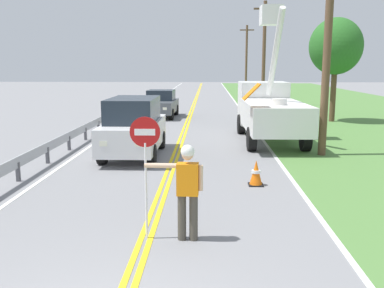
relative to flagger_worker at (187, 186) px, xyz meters
name	(u,v)px	position (x,y,z in m)	size (l,w,h in m)	color
centerline_yellow_left	(186,123)	(-0.88, 16.62, -1.04)	(0.11, 110.00, 0.01)	yellow
centerline_yellow_right	(189,123)	(-0.70, 16.62, -1.04)	(0.11, 110.00, 0.01)	yellow
edge_line_right	(251,123)	(2.81, 16.62, -1.04)	(0.12, 110.00, 0.01)	silver
edge_line_left	(124,123)	(-4.39, 16.62, -1.04)	(0.12, 110.00, 0.01)	silver
flagger_worker	(187,186)	(0.00, 0.00, 0.00)	(1.09, 0.26, 1.83)	#474238
stop_sign_paddle	(145,150)	(-0.77, 0.03, 0.66)	(0.56, 0.04, 2.33)	silver
utility_bucket_truck	(269,108)	(3.04, 11.25, 0.38)	(2.67, 6.85, 5.73)	white
oncoming_suv_nearest	(134,127)	(-2.29, 7.65, 0.01)	(1.93, 4.62, 2.10)	silver
oncoming_sedan_second	(161,104)	(-2.59, 19.46, -0.21)	(2.06, 4.18, 1.70)	#4C5156
utility_pole_near	(328,43)	(4.56, 8.01, 2.97)	(1.80, 0.28, 7.68)	brown
utility_pole_mid	(264,52)	(4.84, 27.92, 3.25)	(1.80, 0.28, 8.22)	brown
utility_pole_far	(246,57)	(5.27, 49.03, 3.24)	(1.80, 0.28, 8.21)	brown
traffic_cone_lead	(256,173)	(1.70, 3.83, -0.71)	(0.40, 0.40, 0.70)	orange
guardrail_left_shoulder	(92,125)	(-4.99, 12.00, -0.53)	(0.10, 32.00, 0.71)	#9EA0A3
roadside_tree_verge	(336,47)	(7.63, 17.77, 3.22)	(3.00, 3.00, 5.90)	brown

